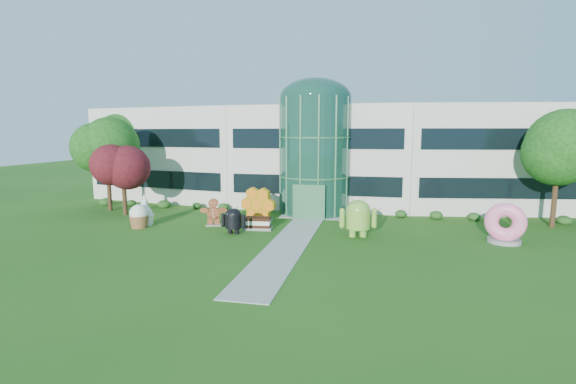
% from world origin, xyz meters
% --- Properties ---
extents(ground, '(140.00, 140.00, 0.00)m').
position_xyz_m(ground, '(0.00, 0.00, 0.00)').
color(ground, '#215114').
rests_on(ground, ground).
extents(building, '(46.00, 15.00, 9.30)m').
position_xyz_m(building, '(0.00, 18.00, 4.65)').
color(building, beige).
rests_on(building, ground).
extents(atrium, '(6.00, 6.00, 9.80)m').
position_xyz_m(atrium, '(0.00, 12.00, 4.90)').
color(atrium, '#194738').
rests_on(atrium, ground).
extents(walkway, '(2.40, 20.00, 0.04)m').
position_xyz_m(walkway, '(0.00, 2.00, 0.02)').
color(walkway, '#9E9E93').
rests_on(walkway, ground).
extents(tree_red, '(4.00, 4.00, 6.00)m').
position_xyz_m(tree_red, '(-15.50, 7.50, 3.00)').
color(tree_red, '#3F0C14').
rests_on(tree_red, ground).
extents(trees_backdrop, '(52.00, 8.00, 8.40)m').
position_xyz_m(trees_backdrop, '(0.00, 13.00, 4.20)').
color(trees_backdrop, '#0F3F10').
rests_on(trees_backdrop, ground).
extents(android_green, '(2.89, 2.23, 2.93)m').
position_xyz_m(android_green, '(4.13, 4.07, 1.46)').
color(android_green, '#7CB53A').
rests_on(android_green, ground).
extents(android_black, '(1.91, 1.35, 2.08)m').
position_xyz_m(android_black, '(-4.29, 3.15, 1.04)').
color(android_black, black).
rests_on(android_black, ground).
extents(donut, '(2.72, 1.83, 2.58)m').
position_xyz_m(donut, '(13.28, 4.54, 1.29)').
color(donut, '#FD608E').
rests_on(donut, ground).
extents(gingerbread, '(2.38, 1.37, 2.06)m').
position_xyz_m(gingerbread, '(-6.60, 5.25, 1.03)').
color(gingerbread, maroon).
rests_on(gingerbread, ground).
extents(ice_cream_sandwich, '(2.10, 1.21, 0.89)m').
position_xyz_m(ice_cream_sandwich, '(-3.00, 4.70, 0.45)').
color(ice_cream_sandwich, black).
rests_on(ice_cream_sandwich, ground).
extents(honeycomb, '(3.19, 1.60, 2.39)m').
position_xyz_m(honeycomb, '(-3.80, 7.60, 1.20)').
color(honeycomb, orange).
rests_on(honeycomb, ground).
extents(froyo, '(1.74, 1.74, 2.32)m').
position_xyz_m(froyo, '(-11.66, 4.23, 1.16)').
color(froyo, white).
rests_on(froyo, ground).
extents(cupcake, '(1.89, 1.89, 1.74)m').
position_xyz_m(cupcake, '(-11.65, 3.41, 0.87)').
color(cupcake, white).
rests_on(cupcake, ground).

